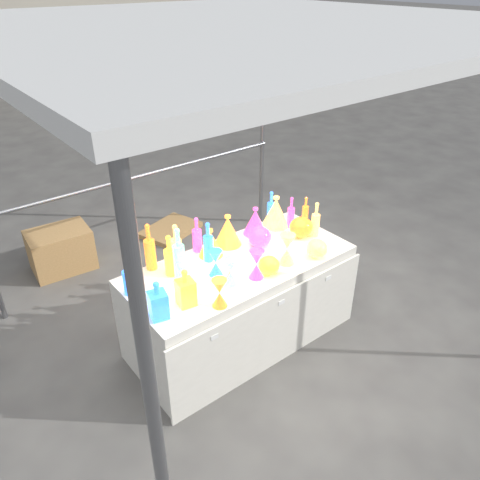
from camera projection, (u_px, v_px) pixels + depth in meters
ground at (240, 336)px, 3.98m from camera, size 80.00×80.00×0.00m
canopy_tent at (239, 32)px, 2.78m from camera, size 3.15×3.15×2.46m
display_table at (241, 302)px, 3.78m from camera, size 1.84×0.83×0.75m
cardboard_box_closed at (61, 250)px, 4.78m from camera, size 0.63×0.48×0.43m
cardboard_box_flat at (170, 230)px, 5.54m from camera, size 0.77×0.65×0.06m
bottle_1 at (127, 276)px, 3.18m from camera, size 0.08×0.08×0.29m
bottle_2 at (149, 247)px, 3.44m from camera, size 0.08×0.08×0.38m
bottle_3 at (197, 234)px, 3.68m from camera, size 0.08×0.08×0.30m
bottle_4 at (176, 245)px, 3.48m from camera, size 0.10×0.10×0.35m
bottle_5 at (179, 252)px, 3.35m from camera, size 0.09×0.09×0.40m
bottle_6 at (170, 255)px, 3.38m from camera, size 0.10×0.10×0.33m
bottle_7 at (208, 242)px, 3.55m from camera, size 0.10×0.10×0.33m
decanter_0 at (185, 287)px, 3.09m from camera, size 0.13×0.13×0.28m
decanter_2 at (158, 300)px, 2.97m from camera, size 0.14×0.14×0.28m
hourglass_0 at (220, 293)px, 3.09m from camera, size 0.11×0.11×0.21m
hourglass_1 at (257, 264)px, 3.37m from camera, size 0.12×0.12×0.22m
hourglass_2 at (287, 249)px, 3.53m from camera, size 0.16×0.16×0.25m
hourglass_3 at (231, 272)px, 3.30m from camera, size 0.14×0.14×0.22m
hourglass_4 at (230, 271)px, 3.31m from camera, size 0.11×0.11×0.21m
hourglass_5 at (216, 263)px, 3.41m from camera, size 0.12×0.12×0.21m
globe_0 at (269, 266)px, 3.44m from camera, size 0.18×0.18×0.13m
globe_1 at (317, 249)px, 3.64m from camera, size 0.21×0.21×0.13m
globe_2 at (301, 228)px, 3.91m from camera, size 0.23×0.23×0.16m
globe_3 at (260, 238)px, 3.78m from camera, size 0.21×0.21×0.15m
lampshade_0 at (211, 242)px, 3.63m from camera, size 0.23×0.23×0.23m
lampshade_1 at (228, 230)px, 3.77m from camera, size 0.25×0.25×0.26m
lampshade_2 at (255, 221)px, 3.93m from camera, size 0.23×0.23×0.24m
lampshade_3 at (276, 211)px, 4.05m from camera, size 0.31×0.31×0.28m
bottle_8 at (271, 208)px, 4.08m from camera, size 0.08×0.08×0.31m
bottle_9 at (305, 210)px, 4.10m from camera, size 0.07×0.07×0.25m
bottle_10 at (291, 212)px, 4.03m from camera, size 0.08×0.08×0.28m
bottle_11 at (316, 219)px, 3.89m from camera, size 0.08×0.08×0.31m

